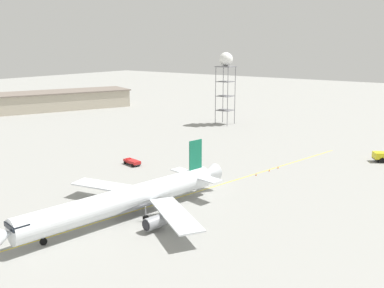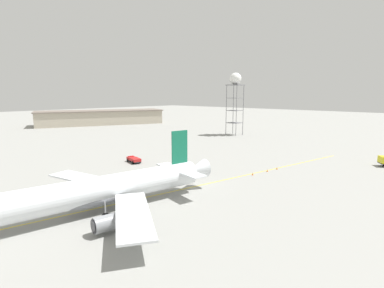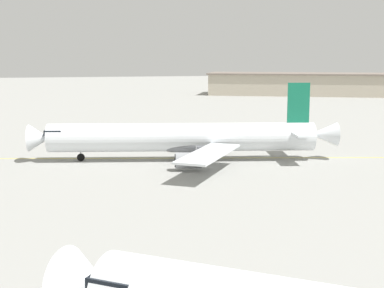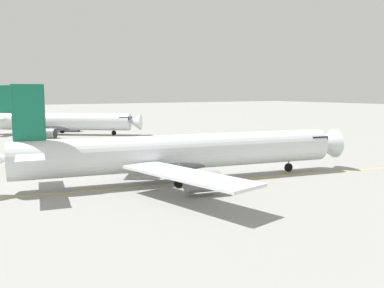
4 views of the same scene
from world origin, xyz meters
name	(u,v)px [view 4 (image 4 of 4)]	position (x,y,z in m)	size (l,w,h in m)	color
ground_plane	(155,179)	(0.00, 0.00, 0.00)	(600.00, 600.00, 0.00)	gray
airliner_main	(180,154)	(2.10, 2.28, 3.23)	(34.33, 44.52, 11.23)	silver
airliner_secondary	(61,122)	(-58.11, 3.56, 3.00)	(29.59, 33.98, 12.20)	silver
pushback_tug_truck	(320,142)	(-9.94, 40.28, 0.80)	(4.47, 4.36, 1.30)	#232326
taxiway_centreline	(189,183)	(3.88, 2.43, 0.00)	(29.65, 137.99, 0.01)	yellow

